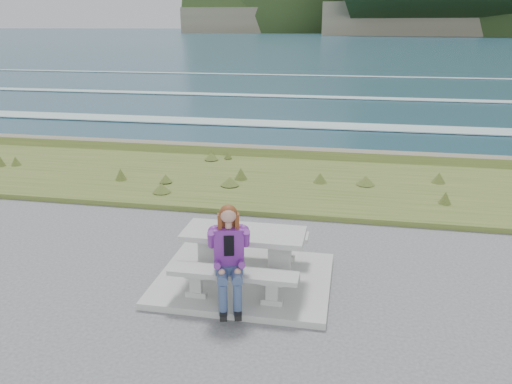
% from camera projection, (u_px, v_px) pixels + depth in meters
% --- Properties ---
extents(concrete_slab, '(2.60, 2.10, 0.10)m').
position_uv_depth(concrete_slab, '(244.00, 279.00, 7.62)').
color(concrete_slab, '#9D9E99').
rests_on(concrete_slab, ground).
extents(picnic_table, '(1.80, 0.75, 0.75)m').
position_uv_depth(picnic_table, '(244.00, 241.00, 7.42)').
color(picnic_table, '#9D9E99').
rests_on(picnic_table, concrete_slab).
extents(bench_landward, '(1.80, 0.35, 0.45)m').
position_uv_depth(bench_landward, '(233.00, 278.00, 6.84)').
color(bench_landward, '#9D9E99').
rests_on(bench_landward, concrete_slab).
extents(bench_seaward, '(1.80, 0.35, 0.45)m').
position_uv_depth(bench_seaward, '(253.00, 237.00, 8.14)').
color(bench_seaward, '#9D9E99').
rests_on(bench_seaward, concrete_slab).
extents(grass_verge, '(160.00, 4.50, 0.22)m').
position_uv_depth(grass_verge, '(287.00, 185.00, 12.29)').
color(grass_verge, '#39531F').
rests_on(grass_verge, ground).
extents(shore_drop, '(160.00, 0.80, 2.20)m').
position_uv_depth(shore_drop, '(300.00, 156.00, 14.99)').
color(shore_drop, '#615A48').
rests_on(shore_drop, ground).
extents(ocean, '(1600.00, 1600.00, 0.09)m').
position_uv_depth(ocean, '(328.00, 116.00, 31.55)').
color(ocean, '#1D4154').
rests_on(ocean, ground).
extents(seated_woman, '(0.55, 0.76, 1.40)m').
position_uv_depth(seated_woman, '(229.00, 271.00, 6.67)').
color(seated_woman, navy).
rests_on(seated_woman, concrete_slab).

